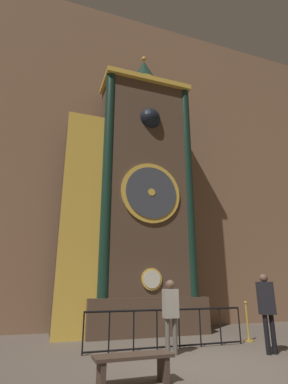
{
  "coord_description": "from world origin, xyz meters",
  "views": [
    {
      "loc": [
        -3.45,
        -5.73,
        1.51
      ],
      "look_at": [
        0.03,
        4.2,
        4.78
      ],
      "focal_mm": 28.0,
      "sensor_mm": 36.0,
      "label": 1
    }
  ],
  "objects_px": {
    "clock_tower": "(133,196)",
    "visitor_far": "(267,305)",
    "visitor_near": "(171,309)",
    "stanchion_post": "(248,328)",
    "visitor_bench": "(133,363)"
  },
  "relations": [
    {
      "from": "stanchion_post",
      "to": "visitor_far",
      "type": "bearing_deg",
      "value": -110.25
    },
    {
      "from": "visitor_far",
      "to": "visitor_bench",
      "type": "distance_m",
      "value": 3.84
    },
    {
      "from": "visitor_near",
      "to": "stanchion_post",
      "type": "bearing_deg",
      "value": 19.37
    },
    {
      "from": "visitor_near",
      "to": "visitor_far",
      "type": "bearing_deg",
      "value": -15.25
    },
    {
      "from": "clock_tower",
      "to": "visitor_far",
      "type": "bearing_deg",
      "value": -59.68
    },
    {
      "from": "clock_tower",
      "to": "visitor_near",
      "type": "bearing_deg",
      "value": -89.92
    },
    {
      "from": "clock_tower",
      "to": "visitor_near",
      "type": "relative_size",
      "value": 6.69
    },
    {
      "from": "visitor_far",
      "to": "visitor_bench",
      "type": "xyz_separation_m",
      "value": [
        -3.62,
        -1.04,
        -0.74
      ]
    },
    {
      "from": "clock_tower",
      "to": "visitor_bench",
      "type": "relative_size",
      "value": 8.38
    },
    {
      "from": "clock_tower",
      "to": "visitor_bench",
      "type": "bearing_deg",
      "value": -106.76
    },
    {
      "from": "visitor_far",
      "to": "stanchion_post",
      "type": "height_order",
      "value": "visitor_far"
    },
    {
      "from": "stanchion_post",
      "to": "visitor_bench",
      "type": "height_order",
      "value": "stanchion_post"
    },
    {
      "from": "visitor_near",
      "to": "visitor_far",
      "type": "xyz_separation_m",
      "value": [
        2.18,
        -0.68,
        0.08
      ]
    },
    {
      "from": "visitor_bench",
      "to": "visitor_far",
      "type": "bearing_deg",
      "value": 15.98
    },
    {
      "from": "clock_tower",
      "to": "visitor_near",
      "type": "xyz_separation_m",
      "value": [
        0.0,
        -3.05,
        -3.59
      ]
    }
  ]
}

